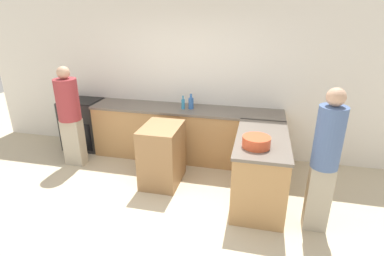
{
  "coord_description": "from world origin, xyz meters",
  "views": [
    {
      "loc": [
        1.22,
        -2.89,
        2.47
      ],
      "look_at": [
        0.35,
        0.85,
        0.98
      ],
      "focal_mm": 28.0,
      "sensor_mm": 36.0,
      "label": 1
    }
  ],
  "objects_px": {
    "vinegar_bottle_clear": "(191,102)",
    "person_at_peninsula": "(325,157)",
    "island_table": "(162,155)",
    "range_oven": "(84,124)",
    "person_by_range": "(70,114)",
    "dish_soap_bottle": "(183,104)",
    "mixing_bowl": "(256,142)",
    "water_bottle_blue": "(191,103)"
  },
  "relations": [
    {
      "from": "vinegar_bottle_clear",
      "to": "person_at_peninsula",
      "type": "height_order",
      "value": "person_at_peninsula"
    },
    {
      "from": "island_table",
      "to": "range_oven",
      "type": "bearing_deg",
      "value": 154.41
    },
    {
      "from": "person_by_range",
      "to": "vinegar_bottle_clear",
      "type": "bearing_deg",
      "value": 22.54
    },
    {
      "from": "range_oven",
      "to": "island_table",
      "type": "bearing_deg",
      "value": -25.59
    },
    {
      "from": "vinegar_bottle_clear",
      "to": "dish_soap_bottle",
      "type": "distance_m",
      "value": 0.19
    },
    {
      "from": "person_by_range",
      "to": "person_at_peninsula",
      "type": "height_order",
      "value": "person_at_peninsula"
    },
    {
      "from": "range_oven",
      "to": "mixing_bowl",
      "type": "xyz_separation_m",
      "value": [
        3.24,
        -1.34,
        0.53
      ]
    },
    {
      "from": "range_oven",
      "to": "person_by_range",
      "type": "relative_size",
      "value": 0.56
    },
    {
      "from": "mixing_bowl",
      "to": "person_by_range",
      "type": "relative_size",
      "value": 0.2
    },
    {
      "from": "range_oven",
      "to": "island_table",
      "type": "distance_m",
      "value": 2.07
    },
    {
      "from": "mixing_bowl",
      "to": "water_bottle_blue",
      "type": "xyz_separation_m",
      "value": [
        -1.13,
        1.33,
        0.03
      ]
    },
    {
      "from": "island_table",
      "to": "dish_soap_bottle",
      "type": "distance_m",
      "value": 1.01
    },
    {
      "from": "water_bottle_blue",
      "to": "vinegar_bottle_clear",
      "type": "relative_size",
      "value": 1.15
    },
    {
      "from": "person_by_range",
      "to": "person_at_peninsula",
      "type": "xyz_separation_m",
      "value": [
        3.78,
        -0.83,
        0.05
      ]
    },
    {
      "from": "dish_soap_bottle",
      "to": "person_by_range",
      "type": "relative_size",
      "value": 0.14
    },
    {
      "from": "water_bottle_blue",
      "to": "person_at_peninsula",
      "type": "xyz_separation_m",
      "value": [
        1.89,
        -1.49,
        -0.07
      ]
    },
    {
      "from": "island_table",
      "to": "mixing_bowl",
      "type": "distance_m",
      "value": 1.54
    },
    {
      "from": "water_bottle_blue",
      "to": "mixing_bowl",
      "type": "bearing_deg",
      "value": -49.57
    },
    {
      "from": "range_oven",
      "to": "person_at_peninsula",
      "type": "bearing_deg",
      "value": -20.68
    },
    {
      "from": "island_table",
      "to": "person_at_peninsula",
      "type": "xyz_separation_m",
      "value": [
        2.13,
        -0.62,
        0.51
      ]
    },
    {
      "from": "water_bottle_blue",
      "to": "person_by_range",
      "type": "distance_m",
      "value": 2.01
    },
    {
      "from": "water_bottle_blue",
      "to": "dish_soap_bottle",
      "type": "relative_size",
      "value": 1.12
    },
    {
      "from": "island_table",
      "to": "person_at_peninsula",
      "type": "height_order",
      "value": "person_at_peninsula"
    },
    {
      "from": "range_oven",
      "to": "person_at_peninsula",
      "type": "height_order",
      "value": "person_at_peninsula"
    },
    {
      "from": "range_oven",
      "to": "mixing_bowl",
      "type": "height_order",
      "value": "mixing_bowl"
    },
    {
      "from": "water_bottle_blue",
      "to": "dish_soap_bottle",
      "type": "height_order",
      "value": "water_bottle_blue"
    },
    {
      "from": "mixing_bowl",
      "to": "dish_soap_bottle",
      "type": "height_order",
      "value": "dish_soap_bottle"
    },
    {
      "from": "island_table",
      "to": "dish_soap_bottle",
      "type": "height_order",
      "value": "dish_soap_bottle"
    },
    {
      "from": "vinegar_bottle_clear",
      "to": "person_at_peninsula",
      "type": "bearing_deg",
      "value": -39.95
    },
    {
      "from": "vinegar_bottle_clear",
      "to": "person_by_range",
      "type": "xyz_separation_m",
      "value": [
        -1.87,
        -0.77,
        -0.11
      ]
    },
    {
      "from": "range_oven",
      "to": "mixing_bowl",
      "type": "distance_m",
      "value": 3.55
    },
    {
      "from": "person_by_range",
      "to": "dish_soap_bottle",
      "type": "bearing_deg",
      "value": 19.41
    },
    {
      "from": "range_oven",
      "to": "vinegar_bottle_clear",
      "type": "relative_size",
      "value": 4.21
    },
    {
      "from": "mixing_bowl",
      "to": "vinegar_bottle_clear",
      "type": "height_order",
      "value": "vinegar_bottle_clear"
    },
    {
      "from": "vinegar_bottle_clear",
      "to": "dish_soap_bottle",
      "type": "xyz_separation_m",
      "value": [
        -0.1,
        -0.15,
        0.0
      ]
    },
    {
      "from": "water_bottle_blue",
      "to": "person_by_range",
      "type": "xyz_separation_m",
      "value": [
        -1.89,
        -0.66,
        -0.12
      ]
    },
    {
      "from": "range_oven",
      "to": "person_by_range",
      "type": "bearing_deg",
      "value": -72.02
    },
    {
      "from": "island_table",
      "to": "person_by_range",
      "type": "xyz_separation_m",
      "value": [
        -1.65,
        0.21,
        0.45
      ]
    },
    {
      "from": "vinegar_bottle_clear",
      "to": "person_at_peninsula",
      "type": "relative_size",
      "value": 0.13
    },
    {
      "from": "mixing_bowl",
      "to": "vinegar_bottle_clear",
      "type": "distance_m",
      "value": 1.84
    },
    {
      "from": "mixing_bowl",
      "to": "person_at_peninsula",
      "type": "distance_m",
      "value": 0.78
    },
    {
      "from": "island_table",
      "to": "mixing_bowl",
      "type": "height_order",
      "value": "mixing_bowl"
    }
  ]
}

